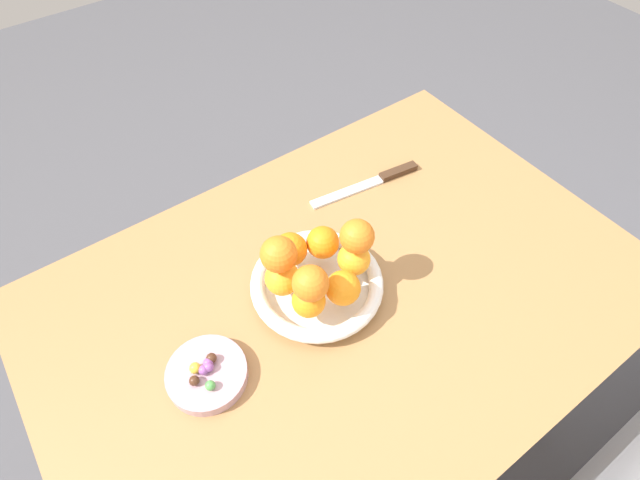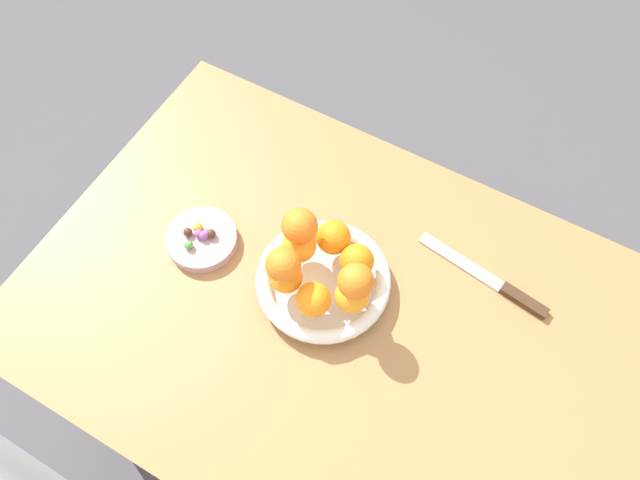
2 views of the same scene
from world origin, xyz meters
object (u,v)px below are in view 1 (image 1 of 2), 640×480
(candy_ball_1, at_px, (208,363))
(candy_ball_5, at_px, (202,368))
(orange_5, at_px, (343,288))
(orange_6, at_px, (357,236))
(orange_4, at_px, (309,301))
(orange_7, at_px, (310,283))
(candy_dish, at_px, (208,375))
(orange_8, at_px, (279,254))
(orange_0, at_px, (354,259))
(orange_2, at_px, (290,249))
(candy_ball_4, at_px, (209,368))
(dining_table, at_px, (344,316))
(orange_3, at_px, (282,278))
(candy_ball_0, at_px, (210,385))
(candy_ball_2, at_px, (211,358))
(candy_ball_3, at_px, (194,381))
(candy_ball_6, at_px, (195,368))
(knife, at_px, (375,181))
(orange_1, at_px, (324,242))
(fruit_bowl, at_px, (317,284))

(candy_ball_1, bearing_deg, candy_ball_5, 9.80)
(orange_5, relative_size, orange_6, 1.01)
(orange_4, bearing_deg, orange_7, 98.38)
(candy_dish, relative_size, orange_5, 2.17)
(orange_7, xyz_separation_m, orange_8, (0.01, -0.07, 0.01))
(orange_0, relative_size, candy_ball_5, 3.62)
(orange_0, relative_size, orange_4, 1.03)
(orange_2, xyz_separation_m, candy_ball_4, (0.22, 0.10, -0.04))
(dining_table, height_order, orange_2, orange_2)
(orange_0, distance_m, candy_ball_1, 0.30)
(orange_3, xyz_separation_m, orange_6, (-0.13, 0.04, 0.06))
(dining_table, bearing_deg, orange_7, 10.84)
(candy_ball_0, bearing_deg, orange_8, -155.71)
(orange_3, distance_m, orange_5, 0.10)
(dining_table, relative_size, candy_dish, 8.37)
(orange_8, bearing_deg, orange_3, 86.11)
(dining_table, height_order, candy_ball_1, candy_ball_1)
(orange_6, bearing_deg, candy_ball_1, 1.34)
(candy_ball_2, relative_size, candy_ball_3, 1.05)
(orange_4, height_order, candy_ball_3, orange_4)
(candy_ball_2, bearing_deg, orange_6, -179.42)
(orange_6, height_order, candy_ball_6, orange_6)
(dining_table, distance_m, orange_4, 0.18)
(knife, bearing_deg, candy_ball_1, 20.13)
(orange_0, relative_size, candy_ball_1, 3.61)
(candy_ball_0, bearing_deg, orange_1, -160.52)
(orange_0, relative_size, orange_6, 0.98)
(orange_1, height_order, candy_ball_5, orange_1)
(fruit_bowl, xyz_separation_m, orange_3, (0.06, -0.02, 0.05))
(orange_5, height_order, candy_ball_2, orange_5)
(orange_0, xyz_separation_m, candy_ball_3, (0.33, 0.02, -0.04))
(fruit_bowl, distance_m, orange_5, 0.08)
(orange_4, distance_m, orange_5, 0.06)
(orange_5, bearing_deg, candy_ball_2, -8.60)
(orange_2, height_order, candy_ball_0, orange_2)
(orange_1, distance_m, candy_ball_0, 0.31)
(orange_5, distance_m, candy_ball_0, 0.26)
(orange_5, bearing_deg, orange_6, -145.34)
(candy_ball_0, distance_m, candy_ball_3, 0.03)
(candy_ball_4, height_order, knife, candy_ball_4)
(dining_table, distance_m, orange_2, 0.19)
(orange_2, bearing_deg, candy_ball_0, 27.97)
(candy_ball_1, height_order, candy_ball_3, same)
(fruit_bowl, distance_m, orange_3, 0.08)
(orange_6, distance_m, candy_ball_3, 0.35)
(candy_ball_1, bearing_deg, knife, -159.87)
(candy_ball_3, bearing_deg, orange_8, -162.79)
(orange_2, xyz_separation_m, candy_ball_5, (0.23, 0.09, -0.04))
(orange_1, height_order, candy_ball_3, orange_1)
(candy_dish, distance_m, orange_5, 0.26)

